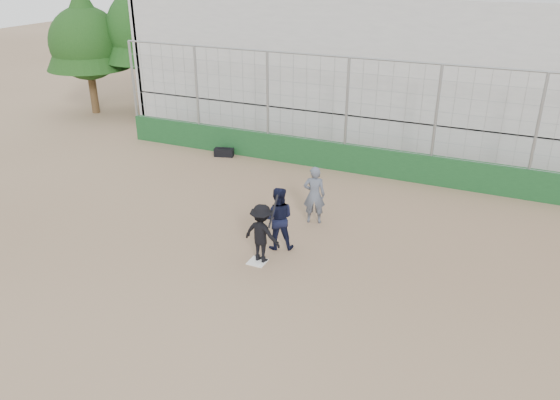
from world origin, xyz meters
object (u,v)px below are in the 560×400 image
at_px(umpire, 314,198).
at_px(catcher_crouched, 278,229).
at_px(batter_at_plate, 262,233).
at_px(equipment_bag, 224,152).

bearing_deg(umpire, catcher_crouched, 62.53).
xyz_separation_m(batter_at_plate, catcher_crouched, (0.11, 0.74, -0.19)).
bearing_deg(catcher_crouched, batter_at_plate, -98.39).
xyz_separation_m(catcher_crouched, equipment_bag, (-4.84, 5.69, -0.43)).
relative_size(umpire, equipment_bag, 1.96).
relative_size(catcher_crouched, equipment_bag, 1.49).
xyz_separation_m(batter_at_plate, equipment_bag, (-4.73, 6.42, -0.62)).
bearing_deg(batter_at_plate, umpire, 80.83).
distance_m(batter_at_plate, equipment_bag, 8.00).
height_order(catcher_crouched, umpire, umpire).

